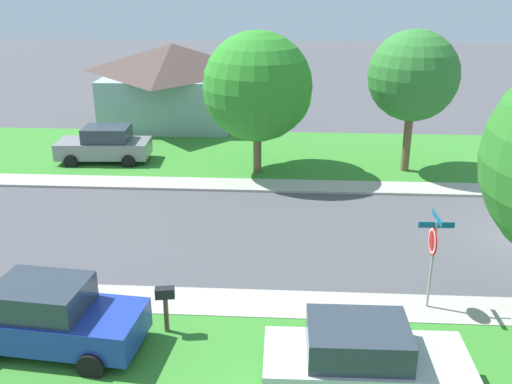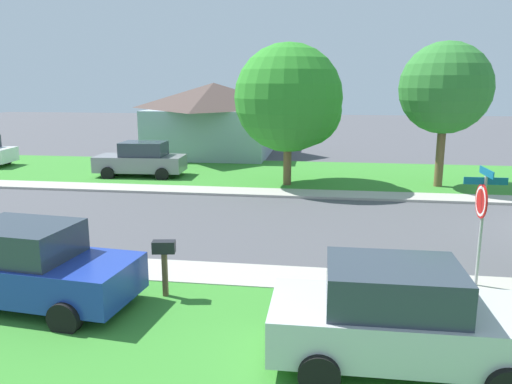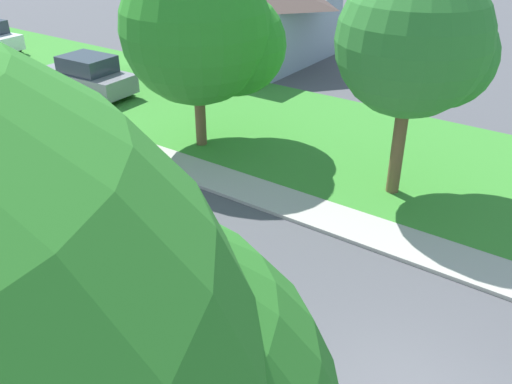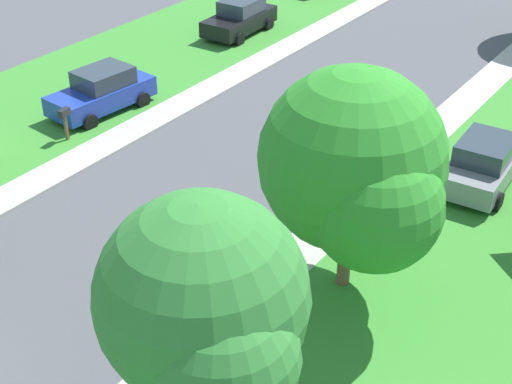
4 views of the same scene
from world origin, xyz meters
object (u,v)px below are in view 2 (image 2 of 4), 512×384
(car_silver_driveway_right, at_px, (401,317))
(house_right_setback, at_px, (214,118))
(mailbox, at_px, (164,255))
(tree_sidewalk_mid, at_px, (293,101))
(car_grey_behind_trees, at_px, (141,160))
(stop_sign_far_corner, at_px, (482,208))
(tree_across_right, at_px, (447,91))
(car_blue_across_road, at_px, (30,267))

(car_silver_driveway_right, relative_size, house_right_setback, 0.47)
(mailbox, bearing_deg, tree_sidewalk_mid, -7.66)
(car_grey_behind_trees, xyz_separation_m, mailbox, (-13.70, -5.78, 0.14))
(car_grey_behind_trees, bearing_deg, stop_sign_far_corner, -134.16)
(car_silver_driveway_right, height_order, mailbox, car_silver_driveway_right)
(car_silver_driveway_right, distance_m, tree_across_right, 16.17)
(car_silver_driveway_right, height_order, tree_across_right, tree_across_right)
(stop_sign_far_corner, height_order, car_blue_across_road, stop_sign_far_corner)
(car_silver_driveway_right, relative_size, tree_sidewalk_mid, 0.68)
(stop_sign_far_corner, xyz_separation_m, tree_sidewalk_mid, (11.26, 5.03, 1.90))
(car_grey_behind_trees, bearing_deg, house_right_setback, -11.15)
(tree_across_right, height_order, house_right_setback, tree_across_right)
(car_blue_across_road, xyz_separation_m, tree_across_right, (14.12, -10.99, 3.36))
(stop_sign_far_corner, xyz_separation_m, car_grey_behind_trees, (12.17, 12.53, -1.01))
(car_grey_behind_trees, bearing_deg, tree_across_right, -91.35)
(car_grey_behind_trees, xyz_separation_m, car_blue_across_road, (-14.45, -3.16, 0.00))
(car_blue_across_road, bearing_deg, tree_sidewalk_mid, -17.78)
(car_blue_across_road, bearing_deg, car_silver_driveway_right, -99.78)
(car_silver_driveway_right, bearing_deg, stop_sign_far_corner, -30.91)
(stop_sign_far_corner, height_order, tree_sidewalk_mid, tree_sidewalk_mid)
(car_silver_driveway_right, bearing_deg, mailbox, 66.64)
(car_blue_across_road, distance_m, house_right_setback, 23.16)
(car_grey_behind_trees, bearing_deg, car_blue_across_road, -167.67)
(car_blue_across_road, relative_size, tree_sidewalk_mid, 0.71)
(car_silver_driveway_right, relative_size, tree_across_right, 0.68)
(stop_sign_far_corner, distance_m, car_blue_across_road, 9.70)
(tree_sidewalk_mid, relative_size, mailbox, 4.82)
(car_silver_driveway_right, distance_m, car_blue_across_road, 7.36)
(stop_sign_far_corner, height_order, house_right_setback, house_right_setback)
(car_silver_driveway_right, xyz_separation_m, mailbox, (2.00, 4.63, 0.14))
(car_silver_driveway_right, bearing_deg, house_right_setback, 19.72)
(car_grey_behind_trees, height_order, mailbox, car_grey_behind_trees)
(stop_sign_far_corner, bearing_deg, tree_sidewalk_mid, 24.05)
(stop_sign_far_corner, relative_size, tree_across_right, 0.44)
(car_grey_behind_trees, bearing_deg, car_silver_driveway_right, -146.45)
(car_blue_across_road, xyz_separation_m, house_right_setback, (23.06, 1.46, 1.50))
(stop_sign_far_corner, xyz_separation_m, mailbox, (-1.54, 6.75, -0.88))
(car_silver_driveway_right, xyz_separation_m, tree_across_right, (15.37, -3.74, 3.36))
(car_grey_behind_trees, relative_size, tree_sidewalk_mid, 0.70)
(house_right_setback, bearing_deg, tree_sidewalk_mid, -148.61)
(car_grey_behind_trees, distance_m, car_silver_driveway_right, 18.84)
(car_grey_behind_trees, bearing_deg, tree_sidewalk_mid, -96.88)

